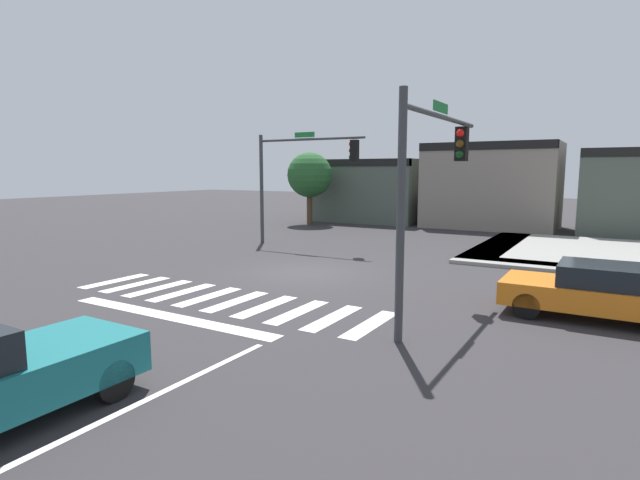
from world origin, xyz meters
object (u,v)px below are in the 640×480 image
roadside_tree (310,175)px  traffic_signal_northwest (300,166)px  car_orange (599,292)px  traffic_signal_southeast (434,166)px

roadside_tree → traffic_signal_northwest: bearing=-60.7°
traffic_signal_northwest → car_orange: bearing=-26.7°
traffic_signal_northwest → roadside_tree: traffic_signal_northwest is taller
traffic_signal_southeast → roadside_tree: size_ratio=1.14×
traffic_signal_northwest → traffic_signal_southeast: size_ratio=1.05×
traffic_signal_southeast → roadside_tree: traffic_signal_southeast is taller
traffic_signal_southeast → car_orange: size_ratio=1.26×
car_orange → traffic_signal_northwest: bearing=-26.7°
car_orange → roadside_tree: bearing=-40.4°
traffic_signal_southeast → roadside_tree: 22.34m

